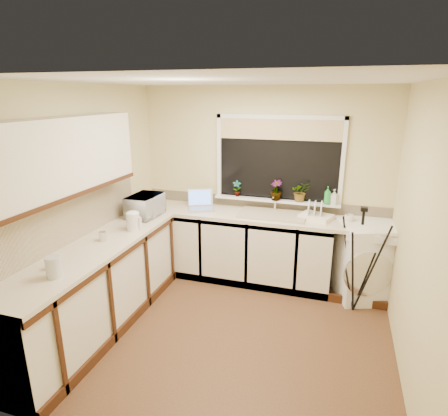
% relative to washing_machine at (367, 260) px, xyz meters
% --- Properties ---
extents(floor, '(3.20, 3.20, 0.00)m').
position_rel_washing_machine_xyz_m(floor, '(-1.35, -1.20, -0.46)').
color(floor, brown).
rests_on(floor, ground).
extents(ceiling, '(3.20, 3.20, 0.00)m').
position_rel_washing_machine_xyz_m(ceiling, '(-1.35, -1.20, 1.99)').
color(ceiling, white).
rests_on(ceiling, ground).
extents(wall_back, '(3.20, 0.00, 3.20)m').
position_rel_washing_machine_xyz_m(wall_back, '(-1.35, 0.30, 0.77)').
color(wall_back, beige).
rests_on(wall_back, ground).
extents(wall_front, '(3.20, 0.00, 3.20)m').
position_rel_washing_machine_xyz_m(wall_front, '(-1.35, -2.70, 0.77)').
color(wall_front, beige).
rests_on(wall_front, ground).
extents(wall_left, '(0.00, 3.00, 3.00)m').
position_rel_washing_machine_xyz_m(wall_left, '(-2.95, -1.20, 0.77)').
color(wall_left, beige).
rests_on(wall_left, ground).
extents(wall_right, '(0.00, 3.00, 3.00)m').
position_rel_washing_machine_xyz_m(wall_right, '(0.25, -1.20, 0.77)').
color(wall_right, beige).
rests_on(wall_right, ground).
extents(base_cabinet_back, '(2.55, 0.60, 0.86)m').
position_rel_washing_machine_xyz_m(base_cabinet_back, '(-1.67, 0.00, -0.03)').
color(base_cabinet_back, silver).
rests_on(base_cabinet_back, floor).
extents(base_cabinet_left, '(0.54, 2.40, 0.86)m').
position_rel_washing_machine_xyz_m(base_cabinet_left, '(-2.65, -1.50, -0.03)').
color(base_cabinet_left, silver).
rests_on(base_cabinet_left, floor).
extents(worktop_back, '(3.20, 0.60, 0.04)m').
position_rel_washing_machine_xyz_m(worktop_back, '(-1.35, 0.00, 0.42)').
color(worktop_back, beige).
rests_on(worktop_back, base_cabinet_back).
extents(worktop_left, '(0.60, 2.40, 0.04)m').
position_rel_washing_machine_xyz_m(worktop_left, '(-2.65, -1.50, 0.42)').
color(worktop_left, beige).
rests_on(worktop_left, base_cabinet_left).
extents(upper_cabinet, '(0.28, 1.90, 0.70)m').
position_rel_washing_machine_xyz_m(upper_cabinet, '(-2.79, -1.65, 1.34)').
color(upper_cabinet, silver).
rests_on(upper_cabinet, wall_left).
extents(splashback_left, '(0.02, 2.40, 0.45)m').
position_rel_washing_machine_xyz_m(splashback_left, '(-2.93, -1.50, 0.67)').
color(splashback_left, beige).
rests_on(splashback_left, wall_left).
extents(splashback_back, '(3.20, 0.02, 0.14)m').
position_rel_washing_machine_xyz_m(splashback_back, '(-1.35, 0.29, 0.51)').
color(splashback_back, beige).
rests_on(splashback_back, wall_back).
extents(window_glass, '(1.50, 0.02, 1.00)m').
position_rel_washing_machine_xyz_m(window_glass, '(-1.15, 0.29, 1.09)').
color(window_glass, black).
rests_on(window_glass, wall_back).
extents(window_blind, '(1.50, 0.02, 0.25)m').
position_rel_washing_machine_xyz_m(window_blind, '(-1.15, 0.26, 1.47)').
color(window_blind, tan).
rests_on(window_blind, wall_back).
extents(windowsill, '(1.60, 0.14, 0.03)m').
position_rel_washing_machine_xyz_m(windowsill, '(-1.15, 0.23, 0.58)').
color(windowsill, white).
rests_on(windowsill, wall_back).
extents(sink, '(0.82, 0.46, 0.03)m').
position_rel_washing_machine_xyz_m(sink, '(-1.15, 0.00, 0.46)').
color(sink, tan).
rests_on(sink, worktop_back).
extents(faucet, '(0.03, 0.03, 0.24)m').
position_rel_washing_machine_xyz_m(faucet, '(-1.15, 0.18, 0.56)').
color(faucet, silver).
rests_on(faucet, worktop_back).
extents(washing_machine, '(0.81, 0.80, 0.91)m').
position_rel_washing_machine_xyz_m(washing_machine, '(0.00, 0.00, 0.00)').
color(washing_machine, white).
rests_on(washing_machine, floor).
extents(laptop, '(0.43, 0.43, 0.23)m').
position_rel_washing_machine_xyz_m(laptop, '(-2.10, 0.04, 0.51)').
color(laptop, '#9E9DA5').
rests_on(laptop, worktop_back).
extents(kettle, '(0.15, 0.15, 0.19)m').
position_rel_washing_machine_xyz_m(kettle, '(-2.52, -0.96, 0.54)').
color(kettle, silver).
rests_on(kettle, worktop_left).
extents(dish_rack, '(0.43, 0.38, 0.05)m').
position_rel_washing_machine_xyz_m(dish_rack, '(-0.62, 0.04, 0.47)').
color(dish_rack, white).
rests_on(dish_rack, worktop_back).
extents(tripod, '(0.70, 0.70, 1.21)m').
position_rel_washing_machine_xyz_m(tripod, '(-0.12, -0.39, 0.15)').
color(tripod, black).
rests_on(tripod, floor).
extents(glass_jug, '(0.12, 0.12, 0.18)m').
position_rel_washing_machine_xyz_m(glass_jug, '(-2.56, -2.14, 0.53)').
color(glass_jug, '#B8BBC3').
rests_on(glass_jug, worktop_left).
extents(steel_jar, '(0.07, 0.07, 0.10)m').
position_rel_washing_machine_xyz_m(steel_jar, '(-2.65, -1.34, 0.49)').
color(steel_jar, silver).
rests_on(steel_jar, worktop_left).
extents(microwave, '(0.33, 0.48, 0.26)m').
position_rel_washing_machine_xyz_m(microwave, '(-2.63, -0.48, 0.58)').
color(microwave, white).
rests_on(microwave, worktop_left).
extents(plant_a, '(0.13, 0.10, 0.21)m').
position_rel_washing_machine_xyz_m(plant_a, '(-1.66, 0.22, 0.70)').
color(plant_a, '#999999').
rests_on(plant_a, windowsill).
extents(plant_c, '(0.19, 0.19, 0.26)m').
position_rel_washing_machine_xyz_m(plant_c, '(-1.14, 0.19, 0.72)').
color(plant_c, '#999999').
rests_on(plant_c, windowsill).
extents(plant_d, '(0.27, 0.25, 0.25)m').
position_rel_washing_machine_xyz_m(plant_d, '(-0.84, 0.22, 0.72)').
color(plant_d, '#999999').
rests_on(plant_d, windowsill).
extents(soap_bottle_green, '(0.09, 0.09, 0.22)m').
position_rel_washing_machine_xyz_m(soap_bottle_green, '(-0.51, 0.20, 0.70)').
color(soap_bottle_green, green).
rests_on(soap_bottle_green, windowsill).
extents(soap_bottle_clear, '(0.11, 0.11, 0.19)m').
position_rel_washing_machine_xyz_m(soap_bottle_clear, '(-0.43, 0.22, 0.69)').
color(soap_bottle_clear, '#999999').
rests_on(soap_bottle_clear, windowsill).
extents(cup_back, '(0.15, 0.15, 0.09)m').
position_rel_washing_machine_xyz_m(cup_back, '(-0.24, 0.04, 0.49)').
color(cup_back, silver).
rests_on(cup_back, worktop_back).
extents(cup_left, '(0.12, 0.12, 0.09)m').
position_rel_washing_machine_xyz_m(cup_left, '(-2.67, -2.01, 0.49)').
color(cup_left, beige).
rests_on(cup_left, worktop_left).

